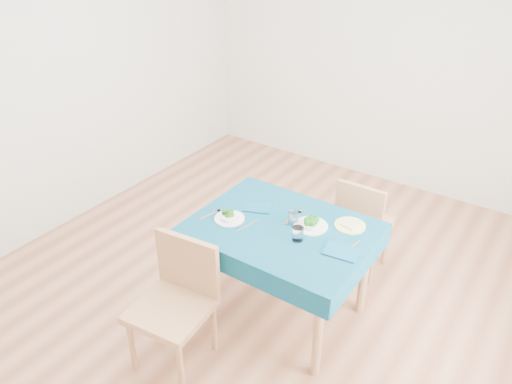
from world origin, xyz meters
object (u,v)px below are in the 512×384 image
Objects in this scene: chair_near at (169,292)px; bowl_far at (311,222)px; chair_far at (366,219)px; bowl_near at (229,216)px; table at (281,271)px; side_plate at (350,226)px.

bowl_far is (0.49, 0.87, 0.22)m from chair_near.
chair_far is (0.61, 1.59, -0.10)m from chair_near.
chair_near reaches higher than bowl_near.
table is 0.46m from bowl_far.
table is at bearing 20.25° from bowl_near.
chair_near is at bearing 68.47° from chair_far.
table is 5.14× the size of bowl_far.
chair_near reaches higher than bowl_far.
bowl_near is 0.56m from bowl_far.
bowl_far is 0.27m from side_plate.
chair_near is 1.71m from chair_far.
bowl_near is at bearing 84.49° from chair_near.
side_plate is at bearing 99.59° from chair_far.
table is 0.60m from side_plate.
bowl_far is at bearing 80.47° from chair_far.
chair_near is at bearing -89.27° from bowl_near.
table is 5.62× the size of side_plate.
table is at bearing -144.53° from side_plate.
chair_far is (0.27, 0.83, 0.09)m from table.
chair_far is 0.80m from bowl_far.
chair_near is 5.53× the size of bowl_near.
bowl_near is 0.82m from side_plate.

